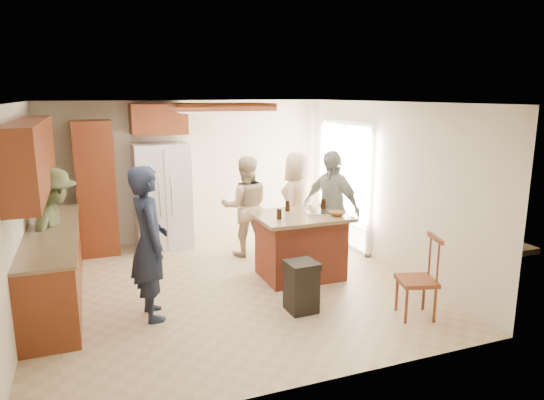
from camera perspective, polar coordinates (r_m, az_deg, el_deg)
name	(u,v)px	position (r m, az deg, el deg)	size (l,w,h in m)	color
room_shell	(419,184)	(9.98, 16.89, 1.79)	(8.00, 5.20, 5.00)	tan
person_front_left	(149,243)	(5.82, -14.25, -4.96)	(0.66, 0.49, 1.82)	#1B2236
person_behind_left	(246,206)	(7.88, -3.13, -0.76)	(0.80, 0.49, 1.64)	#C6AE88
person_behind_right	(298,203)	(8.02, 3.08, -0.34)	(0.83, 0.54, 1.69)	tan
person_side_right	(331,208)	(7.49, 6.92, -0.96)	(1.04, 0.53, 1.78)	gray
person_counter	(56,231)	(7.02, -24.05, -3.32)	(1.08, 0.50, 1.67)	#3A4126
left_cabinetry	(47,228)	(6.72, -25.00, -3.04)	(0.64, 3.00, 2.30)	maroon
back_wall_units	(112,170)	(8.39, -18.30, 3.33)	(1.80, 0.60, 2.45)	maroon
refrigerator	(162,196)	(8.46, -12.76, 0.43)	(0.90, 0.76, 1.80)	white
kitchen_island	(300,245)	(7.03, 3.35, -5.30)	(1.28, 1.03, 0.93)	#9B3F28
island_items	(318,211)	(6.93, 5.45, -1.36)	(0.99, 0.65, 0.15)	silver
trash_bin	(301,286)	(5.99, 3.47, -10.08)	(0.38, 0.38, 0.63)	black
spindle_chair	(418,280)	(6.04, 16.84, -9.05)	(0.52, 0.52, 0.99)	maroon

